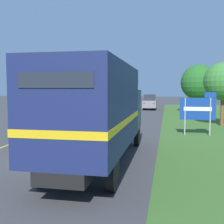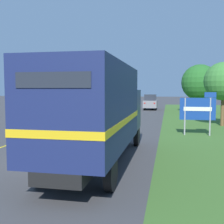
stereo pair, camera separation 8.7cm
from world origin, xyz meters
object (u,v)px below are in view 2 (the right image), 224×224
(horse_trailer_truck, at_px, (97,111))
(lead_car_grey_ahead, at_px, (150,102))
(roadside_tree_near, at_px, (223,81))
(roadside_tree_far, at_px, (200,82))
(lead_car_white, at_px, (108,107))
(highway_sign, at_px, (198,109))

(horse_trailer_truck, xyz_separation_m, lead_car_grey_ahead, (0.14, 28.93, -0.97))
(roadside_tree_near, relative_size, roadside_tree_far, 0.84)
(lead_car_white, xyz_separation_m, lead_car_grey_ahead, (3.69, 10.53, 0.06))
(lead_car_grey_ahead, height_order, roadside_tree_near, roadside_tree_near)
(horse_trailer_truck, relative_size, lead_car_grey_ahead, 2.18)
(lead_car_grey_ahead, relative_size, roadside_tree_far, 0.68)
(lead_car_grey_ahead, relative_size, roadside_tree_near, 0.81)
(horse_trailer_truck, distance_m, lead_car_grey_ahead, 28.94)
(lead_car_grey_ahead, xyz_separation_m, roadside_tree_far, (6.08, -3.42, 2.58))
(horse_trailer_truck, height_order, roadside_tree_far, roadside_tree_far)
(horse_trailer_truck, height_order, highway_sign, horse_trailer_truck)
(lead_car_grey_ahead, distance_m, highway_sign, 21.67)
(horse_trailer_truck, height_order, lead_car_white, horse_trailer_truck)
(horse_trailer_truck, relative_size, roadside_tree_near, 1.77)
(lead_car_white, xyz_separation_m, roadside_tree_near, (10.16, -5.74, 2.40))
(lead_car_white, bearing_deg, roadside_tree_near, -29.45)
(lead_car_grey_ahead, xyz_separation_m, roadside_tree_near, (6.47, -16.26, 2.34))
(roadside_tree_far, bearing_deg, roadside_tree_near, -88.24)
(roadside_tree_near, bearing_deg, highway_sign, -114.60)
(lead_car_grey_ahead, relative_size, highway_sign, 1.51)
(horse_trailer_truck, relative_size, roadside_tree_far, 1.48)
(highway_sign, bearing_deg, horse_trailer_truck, -119.40)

